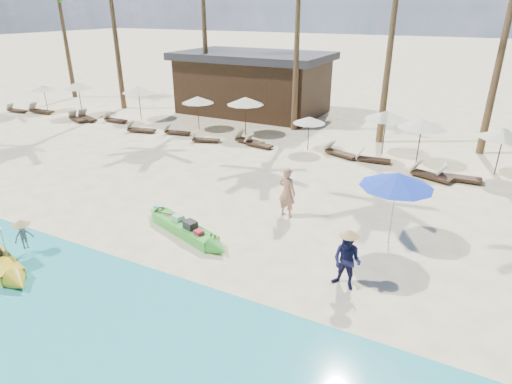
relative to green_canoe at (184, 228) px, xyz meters
The scene contains 31 objects.
ground 1.44m from the green_canoe, 11.28° to the left, with size 240.00×240.00×0.00m, color #FAEBB8.
wet_sand_strip 4.93m from the green_canoe, 73.56° to the right, with size 240.00×4.50×0.01m, color tan.
green_canoe is the anchor object (origin of this frame).
tourist 3.96m from the green_canoe, 48.12° to the left, with size 0.71×0.46×1.93m, color #AF785E.
vendor_green 5.89m from the green_canoe, ahead, with size 0.83×0.65×1.70m, color #15163C.
vendor_yellow 5.02m from the green_canoe, 138.04° to the right, with size 0.58×0.33×0.89m, color gray.
blue_umbrella 7.25m from the green_canoe, 22.34° to the left, with size 2.32×2.32×2.50m.
resort_parasol_0 23.45m from the green_canoe, 152.12° to the left, with size 1.85×1.85×1.91m.
lounger_0_left 24.30m from the green_canoe, 156.86° to the left, with size 1.73×0.66×0.57m.
lounger_0_right 22.84m from the green_canoe, 153.63° to the left, with size 2.01×0.77×0.67m.
resort_parasol_1 20.80m from the green_canoe, 147.01° to the left, with size 2.28×2.28×2.35m.
lounger_1_left 18.84m from the green_canoe, 149.05° to the left, with size 1.81×1.04×0.59m.
lounger_1_right 18.70m from the green_canoe, 147.05° to the left, with size 1.94×1.13×0.63m.
resort_parasol_2 17.65m from the green_canoe, 135.91° to the left, with size 2.22×2.22×2.29m.
lounger_2_left 17.32m from the green_canoe, 141.93° to the left, with size 1.77×0.57×0.60m.
resort_parasol_3 14.02m from the green_canoe, 122.17° to the left, with size 2.05×2.05×2.11m.
lounger_3_left 14.03m from the green_canoe, 137.44° to the left, with size 1.93×0.95×0.63m.
lounger_3_right 12.89m from the green_canoe, 128.38° to the left, with size 1.71×0.74×0.56m.
resort_parasol_4 12.87m from the green_canoe, 108.95° to the left, with size 2.25×2.25×2.31m.
lounger_4_left 11.03m from the green_canoe, 120.08° to the left, with size 1.74×0.98×0.56m.
lounger_4_right 10.91m from the green_canoe, 106.63° to the left, with size 1.97×0.99×0.64m.
resort_parasol_5 11.09m from the green_canoe, 88.13° to the left, with size 1.79×1.79×1.84m.
lounger_5_left 10.42m from the green_canoe, 103.06° to the left, with size 1.77×0.77×0.58m.
resort_parasol_6 12.96m from the green_canoe, 71.00° to the left, with size 2.26×2.26×2.32m.
lounger_6_left 10.93m from the green_canoe, 78.15° to the left, with size 1.96×1.18×0.64m.
lounger_6_right 11.22m from the green_canoe, 69.21° to the left, with size 1.75×0.66×0.58m.
resort_parasol_7 12.79m from the green_canoe, 61.33° to the left, with size 2.26×2.26×2.33m.
lounger_7_left 11.66m from the green_canoe, 53.95° to the left, with size 1.98×1.16×0.64m.
lounger_7_right 12.58m from the green_canoe, 50.39° to the left, with size 1.95×0.70×0.65m.
resort_parasol_8 14.93m from the green_canoe, 49.79° to the left, with size 2.16×2.16×2.23m.
pavilion_west 19.07m from the green_canoe, 110.39° to the left, with size 10.80×6.60×4.30m.
Camera 1 is at (6.82, -10.75, 7.24)m, focal length 30.00 mm.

